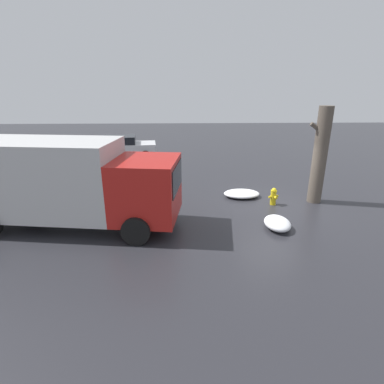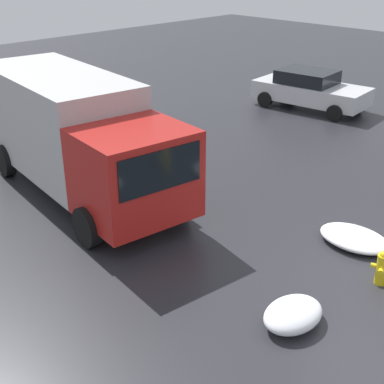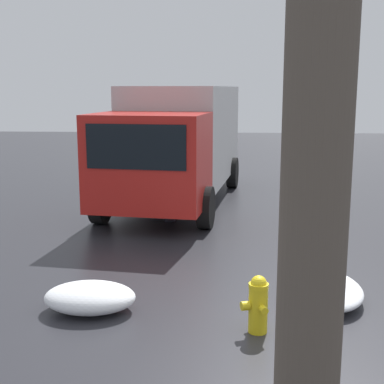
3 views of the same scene
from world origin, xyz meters
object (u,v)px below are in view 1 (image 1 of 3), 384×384
at_px(tree_trunk, 320,156).
at_px(parked_car, 123,146).
at_px(pedestrian, 133,197).
at_px(delivery_truck, 65,181).
at_px(fire_hydrant, 273,196).

distance_m(tree_trunk, parked_car, 13.19).
bearing_deg(parked_car, pedestrian, 6.03).
bearing_deg(tree_trunk, delivery_truck, 11.50).
relative_size(fire_hydrant, pedestrian, 0.39).
xyz_separation_m(fire_hydrant, pedestrian, (5.46, 1.63, 0.63)).
bearing_deg(fire_hydrant, delivery_truck, -96.45).
bearing_deg(delivery_truck, pedestrian, 97.32).
bearing_deg(delivery_truck, parked_car, -172.07).
distance_m(fire_hydrant, delivery_truck, 7.96).
height_order(tree_trunk, pedestrian, tree_trunk).
xyz_separation_m(tree_trunk, pedestrian, (7.30, 1.94, -0.97)).
bearing_deg(tree_trunk, pedestrian, 14.87).
relative_size(tree_trunk, delivery_truck, 0.52).
height_order(pedestrian, parked_car, pedestrian).
height_order(fire_hydrant, pedestrian, pedestrian).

